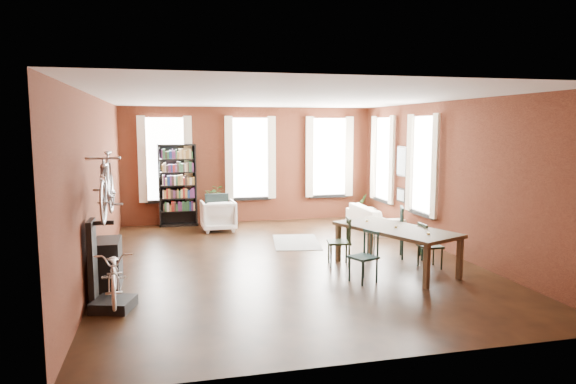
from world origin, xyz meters
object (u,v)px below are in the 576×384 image
object	(u,v)px
dining_chair_a	(363,257)
white_armchair	(218,214)
bookshelf	(178,185)
bike_trainer	(114,304)
dining_chair_b	(339,242)
plant_stand	(214,216)
dining_chair_d	(412,233)
bicycle_floor	(114,250)
dining_table	(395,249)
console_table	(108,263)
cream_sofa	(374,214)
dining_chair_c	(430,246)

from	to	relation	value
dining_chair_a	white_armchair	bearing A→B (deg)	-179.62
bookshelf	bike_trainer	bearing A→B (deg)	-99.84
dining_chair_b	plant_stand	distance (m)	5.05
dining_chair_d	plant_stand	world-z (taller)	dining_chair_d
dining_chair_a	bookshelf	size ratio (longest dim) A/B	0.40
bicycle_floor	dining_table	bearing A→B (deg)	7.00
dining_chair_a	console_table	xyz separation A→B (m)	(-4.24, 0.73, -0.04)
dining_chair_d	bike_trainer	world-z (taller)	dining_chair_d
dining_chair_d	cream_sofa	distance (m)	2.95
bike_trainer	dining_chair_b	bearing A→B (deg)	20.89
cream_sofa	bike_trainer	bearing A→B (deg)	127.57
cream_sofa	dining_chair_b	bearing A→B (deg)	146.73
dining_chair_a	dining_chair_d	bearing A→B (deg)	108.68
cream_sofa	bicycle_floor	world-z (taller)	bicycle_floor
console_table	bicycle_floor	size ratio (longest dim) A/B	0.55
dining_chair_b	bike_trainer	size ratio (longest dim) A/B	1.70
cream_sofa	dining_chair_a	bearing A→B (deg)	154.76
white_armchair	dining_chair_b	bearing A→B (deg)	113.77
bookshelf	dining_chair_b	bearing A→B (deg)	-59.06
dining_chair_a	bookshelf	distance (m)	6.66
bookshelf	plant_stand	distance (m)	1.27
dining_chair_a	console_table	world-z (taller)	dining_chair_a
bookshelf	cream_sofa	world-z (taller)	bookshelf
dining_table	dining_chair_b	size ratio (longest dim) A/B	2.53
dining_chair_b	console_table	world-z (taller)	dining_chair_b
dining_chair_a	cream_sofa	distance (m)	4.68
dining_chair_b	plant_stand	size ratio (longest dim) A/B	1.74
bike_trainer	dining_chair_a	bearing A→B (deg)	5.99
bicycle_floor	console_table	bearing A→B (deg)	95.52
plant_stand	bicycle_floor	xyz separation A→B (m)	(-2.00, -6.19, 0.63)
dining_chair_a	bike_trainer	bearing A→B (deg)	-105.18
console_table	dining_table	bearing A→B (deg)	-1.70
white_armchair	bike_trainer	world-z (taller)	white_armchair
dining_chair_d	bicycle_floor	xyz separation A→B (m)	(-5.59, -1.75, 0.37)
dining_table	bicycle_floor	size ratio (longest dim) A/B	1.60
dining_chair_b	console_table	size ratio (longest dim) A/B	1.16
dining_table	dining_chair_d	xyz separation A→B (m)	(0.71, 0.73, 0.12)
bike_trainer	console_table	distance (m)	1.21
dining_chair_a	bicycle_floor	bearing A→B (deg)	-104.92
white_armchair	bike_trainer	bearing A→B (deg)	66.70
dining_table	white_armchair	xyz separation A→B (m)	(-2.84, 4.43, 0.03)
dining_chair_c	console_table	xyz separation A→B (m)	(-5.80, 0.20, -0.03)
dining_table	bicycle_floor	xyz separation A→B (m)	(-4.89, -1.02, 0.49)
bookshelf	cream_sofa	size ratio (longest dim) A/B	1.06
dining_chair_b	dining_chair_d	world-z (taller)	dining_chair_d
cream_sofa	bike_trainer	size ratio (longest dim) A/B	3.82
plant_stand	dining_table	bearing A→B (deg)	-60.80
console_table	dining_chair_d	bearing A→B (deg)	5.70
console_table	plant_stand	size ratio (longest dim) A/B	1.50
dining_table	console_table	xyz separation A→B (m)	(-5.10, 0.15, 0.00)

